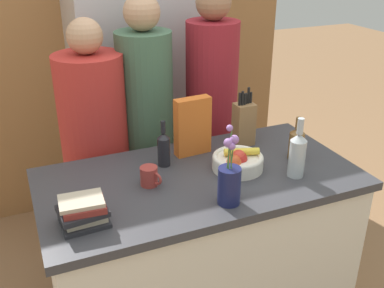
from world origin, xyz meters
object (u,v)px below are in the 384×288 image
at_px(fruit_bowl, 238,161).
at_px(flower_vase, 229,182).
at_px(knife_block, 244,123).
at_px(bottle_vinegar, 296,142).
at_px(bottle_wine, 297,154).
at_px(refrigerator, 140,85).
at_px(bottle_oil, 164,148).
at_px(cereal_box, 193,126).
at_px(person_at_sink, 96,146).
at_px(person_in_blue, 147,124).
at_px(coffee_mug, 150,176).
at_px(book_stack, 83,212).
at_px(person_in_red_tee, 211,111).

relative_size(fruit_bowl, flower_vase, 0.70).
distance_m(knife_block, bottle_vinegar, 0.30).
xyz_separation_m(fruit_bowl, knife_block, (0.16, 0.25, 0.07)).
height_order(bottle_vinegar, bottle_wine, bottle_wine).
relative_size(flower_vase, bottle_wine, 1.22).
bearing_deg(flower_vase, refrigerator, 87.34).
height_order(knife_block, bottle_oil, knife_block).
bearing_deg(cereal_box, refrigerator, 88.60).
bearing_deg(cereal_box, person_at_sink, 137.26).
height_order(bottle_vinegar, person_in_blue, person_in_blue).
height_order(coffee_mug, bottle_vinegar, bottle_vinegar).
distance_m(flower_vase, bottle_vinegar, 0.55).
distance_m(bottle_vinegar, person_at_sink, 1.08).
xyz_separation_m(coffee_mug, person_at_sink, (-0.12, 0.61, -0.10)).
xyz_separation_m(knife_block, coffee_mug, (-0.59, -0.22, -0.07)).
bearing_deg(person_in_blue, person_at_sink, -164.11).
bearing_deg(refrigerator, person_in_blue, -103.33).
bearing_deg(cereal_box, person_in_blue, 105.27).
height_order(cereal_box, bottle_oil, cereal_box).
distance_m(refrigerator, book_stack, 1.53).
bearing_deg(refrigerator, person_in_red_tee, -64.75).
distance_m(fruit_bowl, book_stack, 0.77).
xyz_separation_m(knife_block, person_in_red_tee, (0.01, 0.41, -0.08)).
bearing_deg(knife_block, fruit_bowl, -123.65).
xyz_separation_m(bottle_wine, person_in_red_tee, (-0.05, 0.81, -0.07)).
relative_size(flower_vase, bottle_oil, 1.51).
distance_m(refrigerator, bottle_oil, 1.07).
height_order(book_stack, bottle_oil, bottle_oil).
relative_size(cereal_box, person_at_sink, 0.19).
bearing_deg(fruit_bowl, book_stack, -168.03).
distance_m(cereal_box, person_at_sink, 0.60).
bearing_deg(person_in_red_tee, person_at_sink, 171.70).
relative_size(bottle_wine, person_in_red_tee, 0.17).
bearing_deg(cereal_box, bottle_oil, -159.20).
bearing_deg(person_in_red_tee, cereal_box, -135.90).
height_order(cereal_box, bottle_wine, cereal_box).
distance_m(fruit_bowl, coffee_mug, 0.43).
bearing_deg(flower_vase, book_stack, 171.73).
xyz_separation_m(knife_block, book_stack, (-0.91, -0.40, -0.07)).
distance_m(flower_vase, bottle_wine, 0.40).
bearing_deg(bottle_oil, person_in_blue, 82.18).
bearing_deg(bottle_wine, person_in_blue, 119.42).
bearing_deg(person_at_sink, cereal_box, -21.10).
bearing_deg(person_at_sink, person_in_blue, 25.89).
relative_size(cereal_box, book_stack, 1.55).
relative_size(knife_block, cereal_box, 1.04).
relative_size(knife_block, person_in_red_tee, 0.18).
bearing_deg(coffee_mug, bottle_oil, 51.54).
distance_m(book_stack, person_in_red_tee, 1.23).
height_order(refrigerator, cereal_box, refrigerator).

